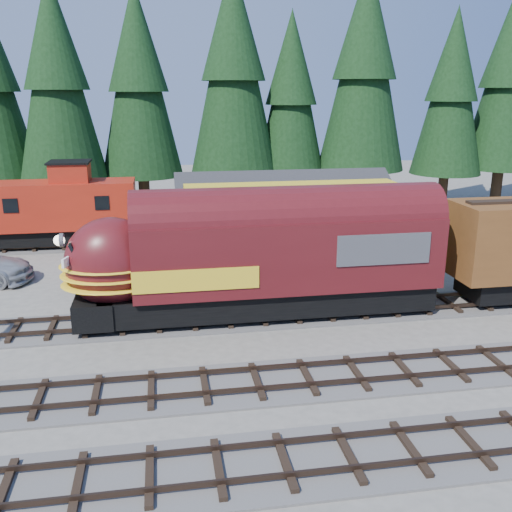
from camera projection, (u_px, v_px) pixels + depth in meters
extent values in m
plane|color=#6B665B|center=(354.00, 351.00, 22.26)|extent=(120.00, 120.00, 0.00)
cube|color=#4C4947|center=(120.00, 244.00, 37.71)|extent=(32.00, 3.20, 0.08)
cube|color=#38281E|center=(119.00, 244.00, 36.97)|extent=(32.00, 0.08, 0.16)
cube|color=#38281E|center=(121.00, 238.00, 38.33)|extent=(32.00, 0.08, 0.16)
cube|color=gold|center=(294.00, 242.00, 31.73)|extent=(12.00, 6.00, 3.40)
cube|color=yellow|center=(294.00, 199.00, 31.06)|extent=(11.88, 3.30, 1.44)
cube|color=white|center=(185.00, 242.00, 29.68)|extent=(0.06, 2.40, 0.60)
cone|color=black|center=(57.00, 78.00, 41.83)|extent=(6.51, 6.51, 14.83)
cone|color=black|center=(138.00, 81.00, 44.03)|extent=(6.42, 6.42, 14.62)
cone|color=black|center=(233.00, 69.00, 44.43)|extent=(6.97, 6.97, 15.87)
cone|color=black|center=(291.00, 95.00, 45.88)|extent=(5.76, 5.76, 13.12)
cone|color=black|center=(364.00, 68.00, 45.28)|extent=(7.04, 7.04, 16.05)
cone|color=black|center=(452.00, 92.00, 47.10)|extent=(5.92, 5.92, 13.48)
cone|color=black|center=(509.00, 78.00, 47.56)|extent=(6.62, 6.62, 15.08)
cube|color=black|center=(269.00, 298.00, 25.38)|extent=(14.63, 2.62, 1.13)
cube|color=#521216|center=(288.00, 252.00, 24.92)|extent=(13.34, 3.08, 3.08)
ellipsoid|color=#521216|center=(112.00, 262.00, 23.76)|extent=(3.90, 3.02, 3.80)
cube|color=#38383A|center=(371.00, 240.00, 25.43)|extent=(4.11, 3.14, 1.33)
sphere|color=white|center=(59.00, 240.00, 23.15)|extent=(0.45, 0.45, 0.45)
cube|color=black|center=(60.00, 235.00, 36.89)|extent=(8.84, 2.28, 0.98)
cube|color=#A92111|center=(57.00, 205.00, 36.34)|extent=(9.82, 2.85, 2.95)
cube|color=#A92111|center=(70.00, 172.00, 35.93)|extent=(2.36, 2.16, 1.18)
imported|color=black|center=(134.00, 273.00, 28.95)|extent=(7.06, 5.46, 1.78)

